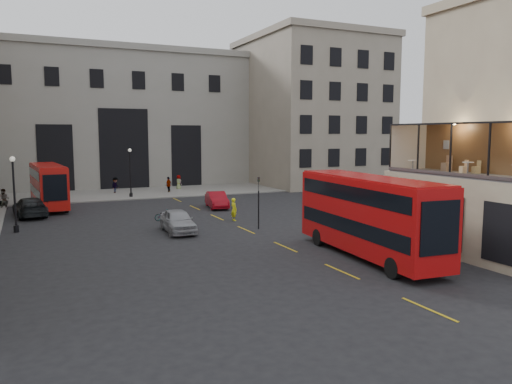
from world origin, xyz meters
name	(u,v)px	position (x,y,z in m)	size (l,w,h in m)	color
ground	(374,267)	(0.00, 0.00, 0.00)	(140.00, 140.00, 0.00)	black
host_frontage	(467,216)	(6.50, 0.00, 2.25)	(3.00, 11.00, 4.50)	#BAAC8B
cafe_floor	(469,175)	(6.50, 0.00, 4.55)	(3.00, 10.00, 0.10)	slate
gateway	(117,115)	(-5.00, 47.99, 9.39)	(35.00, 10.60, 18.00)	gray
building_right	(311,108)	(20.00, 39.97, 10.39)	(16.60, 18.60, 20.00)	gray
pavement_far	(125,193)	(-6.00, 38.00, 0.06)	(40.00, 12.00, 0.12)	slate
traffic_light_near	(259,196)	(-1.00, 12.00, 2.42)	(0.16, 0.20, 3.80)	black
traffic_light_far	(42,184)	(-15.00, 28.00, 2.42)	(0.16, 0.20, 3.80)	black
street_lamp_a	(15,199)	(-17.00, 18.00, 2.39)	(0.36, 0.36, 5.33)	black
street_lamp_b	(131,176)	(-6.00, 34.00, 2.39)	(0.36, 0.36, 5.33)	black
bus_near	(368,212)	(0.98, 1.83, 2.55)	(3.40, 11.53, 4.54)	#A30B0C
bus_far	(48,184)	(-14.41, 29.41, 2.28)	(3.02, 10.31, 4.06)	#B6110C
car_a	(178,221)	(-6.66, 13.27, 0.81)	(1.92, 4.76, 1.62)	#9D9FA5
car_b	(217,200)	(-0.12, 23.14, 0.75)	(1.59, 4.56, 1.50)	maroon
car_c	(30,207)	(-16.04, 24.96, 0.81)	(2.26, 5.57, 1.62)	black
bicycle	(164,215)	(-6.33, 18.59, 0.41)	(0.55, 1.58, 0.83)	gray
cyclist	(234,209)	(-1.30, 16.00, 0.91)	(0.66, 0.44, 1.82)	#F8F41A
pedestrian_a	(4,199)	(-18.16, 30.54, 0.94)	(0.91, 0.71, 1.88)	gray
pedestrian_b	(115,186)	(-6.94, 38.44, 0.95)	(1.22, 0.70, 1.89)	gray
pedestrian_c	(169,185)	(-1.16, 36.57, 0.95)	(1.12, 0.47, 1.91)	gray
pedestrian_d	(179,182)	(0.93, 39.62, 0.91)	(0.89, 0.58, 1.82)	gray
cafe_table_mid	(468,166)	(5.95, -0.36, 5.09)	(0.60, 0.60, 0.74)	silver
cafe_table_far	(413,164)	(5.39, 3.33, 5.06)	(0.55, 0.55, 0.69)	beige
cafe_chair_b	(476,169)	(7.57, 0.49, 4.83)	(0.45, 0.45, 0.75)	tan
cafe_chair_c	(464,169)	(7.11, 0.97, 4.83)	(0.46, 0.46, 0.77)	#D8AF7C
cafe_chair_d	(447,166)	(7.39, 2.56, 4.89)	(0.48, 0.48, 0.96)	tan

